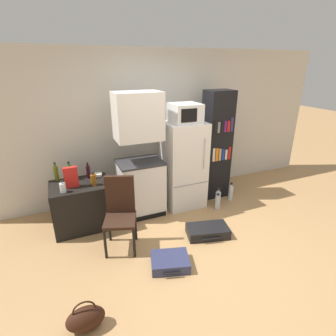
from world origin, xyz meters
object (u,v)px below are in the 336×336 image
(side_table, at_px, (82,205))
(kitchen_hutch, at_px, (140,161))
(water_bottle_back, at_px, (231,193))
(bottle_clear_short, at_px, (63,187))
(bottle_wine_dark, at_px, (88,172))
(bottle_amber_beer, at_px, (93,179))
(bowl, at_px, (98,175))
(chair, at_px, (120,208))
(bottle_green_tall, at_px, (70,172))
(suitcase_small_flat, at_px, (208,231))
(refrigerator, at_px, (184,165))
(water_bottle_middle, at_px, (218,202))
(microwave, at_px, (185,113))
(bottle_olive_oil, at_px, (56,173))
(water_bottle_front, at_px, (218,198))
(bookshelf, at_px, (216,146))
(suitcase_large_flat, at_px, (170,262))
(cereal_box, at_px, (71,177))
(handbag, at_px, (86,318))

(side_table, relative_size, kitchen_hutch, 0.43)
(water_bottle_back, bearing_deg, bottle_clear_short, 179.85)
(bottle_wine_dark, relative_size, bottle_clear_short, 1.50)
(bottle_amber_beer, bearing_deg, bowl, 72.32)
(bottle_wine_dark, bearing_deg, chair, -71.82)
(bottle_green_tall, relative_size, chair, 0.29)
(suitcase_small_flat, relative_size, water_bottle_back, 1.96)
(side_table, relative_size, bottle_green_tall, 2.88)
(bottle_wine_dark, xyz_separation_m, bowl, (0.14, 0.03, -0.09))
(bottle_green_tall, bearing_deg, kitchen_hutch, -9.79)
(bottle_wine_dark, xyz_separation_m, chair, (0.28, -0.84, -0.24))
(refrigerator, bearing_deg, bottle_wine_dark, 174.56)
(refrigerator, relative_size, water_bottle_middle, 5.23)
(microwave, bearing_deg, bottle_olive_oil, 173.13)
(water_bottle_back, bearing_deg, bottle_olive_oil, 171.03)
(side_table, distance_m, water_bottle_front, 2.28)
(bottle_olive_oil, xyz_separation_m, bottle_clear_short, (0.07, -0.44, -0.05))
(kitchen_hutch, bearing_deg, suitcase_small_flat, -55.86)
(refrigerator, distance_m, water_bottle_middle, 0.87)
(microwave, distance_m, water_bottle_front, 1.61)
(bookshelf, height_order, bowl, bookshelf)
(bottle_amber_beer, relative_size, bowl, 1.48)
(bottle_clear_short, distance_m, water_bottle_front, 2.56)
(suitcase_large_flat, bearing_deg, bottle_wine_dark, 131.71)
(refrigerator, relative_size, microwave, 3.24)
(bookshelf, height_order, chair, bookshelf)
(bottle_clear_short, height_order, water_bottle_back, bottle_clear_short)
(refrigerator, xyz_separation_m, bowl, (-1.41, 0.18, -0.01))
(bottle_olive_oil, distance_m, water_bottle_middle, 2.64)
(bottle_clear_short, xyz_separation_m, bowl, (0.52, 0.39, -0.05))
(cereal_box, relative_size, chair, 0.30)
(microwave, relative_size, bottle_wine_dark, 1.78)
(cereal_box, height_order, water_bottle_middle, cereal_box)
(chair, distance_m, water_bottle_back, 2.23)
(water_bottle_middle, bearing_deg, bottle_wine_dark, 165.08)
(bottle_green_tall, height_order, suitcase_small_flat, bottle_green_tall)
(bottle_green_tall, distance_m, chair, 1.07)
(chair, bearing_deg, bottle_wine_dark, 127.51)
(microwave, distance_m, suitcase_large_flat, 2.22)
(bottle_green_tall, relative_size, handbag, 0.81)
(bottle_wine_dark, xyz_separation_m, bottle_green_tall, (-0.26, 0.05, 0.02))
(bookshelf, bearing_deg, suitcase_small_flat, -125.31)
(bookshelf, height_order, bottle_wine_dark, bookshelf)
(bottle_green_tall, xyz_separation_m, bottle_clear_short, (-0.12, -0.40, -0.05))
(bookshelf, distance_m, bottle_clear_short, 2.65)
(bowl, height_order, handbag, bowl)
(bookshelf, distance_m, handbag, 3.32)
(kitchen_hutch, xyz_separation_m, suitcase_small_flat, (0.68, -1.01, -0.85))
(bookshelf, xyz_separation_m, handbag, (-2.58, -1.90, -0.84))
(bottle_wine_dark, xyz_separation_m, bottle_clear_short, (-0.38, -0.35, -0.04))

